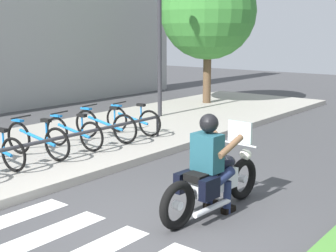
{
  "coord_description": "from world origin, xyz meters",
  "views": [
    {
      "loc": [
        -4.21,
        -3.81,
        2.51
      ],
      "look_at": [
        1.53,
        0.81,
        1.02
      ],
      "focal_mm": 49.37,
      "sensor_mm": 36.0,
      "label": 1
    }
  ],
  "objects_px": {
    "motorcycle": "(214,181)",
    "street_lamp": "(160,29)",
    "bicycle_6": "(105,125)",
    "tree_near_rack": "(208,11)",
    "rider": "(211,157)",
    "bicycle_5": "(74,132)",
    "bicycle_4": "(37,140)",
    "bicycle_7": "(133,120)",
    "bike_rack": "(35,144)"
  },
  "relations": [
    {
      "from": "motorcycle",
      "to": "bicycle_5",
      "type": "distance_m",
      "value": 4.03
    },
    {
      "from": "rider",
      "to": "tree_near_rack",
      "type": "height_order",
      "value": "tree_near_rack"
    },
    {
      "from": "rider",
      "to": "bicycle_6",
      "type": "relative_size",
      "value": 0.84
    },
    {
      "from": "bicycle_6",
      "to": "tree_near_rack",
      "type": "bearing_deg",
      "value": 13.44
    },
    {
      "from": "rider",
      "to": "bicycle_5",
      "type": "xyz_separation_m",
      "value": [
        0.86,
        3.94,
        -0.34
      ]
    },
    {
      "from": "bike_rack",
      "to": "bicycle_5",
      "type": "bearing_deg",
      "value": 22.58
    },
    {
      "from": "bicycle_7",
      "to": "bicycle_4",
      "type": "bearing_deg",
      "value": -179.99
    },
    {
      "from": "motorcycle",
      "to": "street_lamp",
      "type": "xyz_separation_m",
      "value": [
        4.85,
        5.03,
        2.14
      ]
    },
    {
      "from": "bicycle_5",
      "to": "street_lamp",
      "type": "xyz_separation_m",
      "value": [
        4.07,
        1.08,
        2.11
      ]
    },
    {
      "from": "rider",
      "to": "bicycle_6",
      "type": "distance_m",
      "value": 4.33
    },
    {
      "from": "bicycle_7",
      "to": "bike_rack",
      "type": "distance_m",
      "value": 3.16
    },
    {
      "from": "bicycle_5",
      "to": "bicycle_6",
      "type": "height_order",
      "value": "bicycle_6"
    },
    {
      "from": "bicycle_5",
      "to": "bicycle_7",
      "type": "height_order",
      "value": "bicycle_5"
    },
    {
      "from": "rider",
      "to": "bicycle_7",
      "type": "relative_size",
      "value": 0.92
    },
    {
      "from": "motorcycle",
      "to": "bicycle_7",
      "type": "xyz_separation_m",
      "value": [
        2.57,
        3.95,
        0.03
      ]
    },
    {
      "from": "bike_rack",
      "to": "bicycle_4",
      "type": "bearing_deg",
      "value": 51.29
    },
    {
      "from": "bike_rack",
      "to": "tree_near_rack",
      "type": "bearing_deg",
      "value": 13.59
    },
    {
      "from": "motorcycle",
      "to": "bicycle_6",
      "type": "height_order",
      "value": "motorcycle"
    },
    {
      "from": "bicycle_6",
      "to": "bike_rack",
      "type": "distance_m",
      "value": 2.29
    },
    {
      "from": "rider",
      "to": "tree_near_rack",
      "type": "bearing_deg",
      "value": 34.37
    },
    {
      "from": "street_lamp",
      "to": "bike_rack",
      "type": "bearing_deg",
      "value": -163.21
    },
    {
      "from": "bicycle_5",
      "to": "bicycle_6",
      "type": "relative_size",
      "value": 0.91
    },
    {
      "from": "bicycle_7",
      "to": "street_lamp",
      "type": "height_order",
      "value": "street_lamp"
    },
    {
      "from": "bicycle_7",
      "to": "motorcycle",
      "type": "bearing_deg",
      "value": -122.98
    },
    {
      "from": "rider",
      "to": "bicycle_4",
      "type": "bearing_deg",
      "value": 90.35
    },
    {
      "from": "motorcycle",
      "to": "street_lamp",
      "type": "relative_size",
      "value": 0.5
    },
    {
      "from": "bicycle_7",
      "to": "rider",
      "type": "bearing_deg",
      "value": -123.81
    },
    {
      "from": "bike_rack",
      "to": "bicycle_6",
      "type": "bearing_deg",
      "value": 14.0
    },
    {
      "from": "bicycle_7",
      "to": "bike_rack",
      "type": "relative_size",
      "value": 0.23
    },
    {
      "from": "motorcycle",
      "to": "bicycle_6",
      "type": "bearing_deg",
      "value": 67.02
    },
    {
      "from": "bike_rack",
      "to": "street_lamp",
      "type": "xyz_separation_m",
      "value": [
        5.4,
        1.63,
        2.02
      ]
    },
    {
      "from": "bike_rack",
      "to": "tree_near_rack",
      "type": "distance_m",
      "value": 9.02
    },
    {
      "from": "bicycle_5",
      "to": "bike_rack",
      "type": "xyz_separation_m",
      "value": [
        -1.33,
        -0.55,
        0.09
      ]
    },
    {
      "from": "street_lamp",
      "to": "bicycle_6",
      "type": "bearing_deg",
      "value": -161.31
    },
    {
      "from": "rider",
      "to": "street_lamp",
      "type": "distance_m",
      "value": 7.26
    },
    {
      "from": "street_lamp",
      "to": "tree_near_rack",
      "type": "bearing_deg",
      "value": 7.61
    },
    {
      "from": "bicycle_5",
      "to": "motorcycle",
      "type": "bearing_deg",
      "value": -101.27
    },
    {
      "from": "bicycle_4",
      "to": "street_lamp",
      "type": "relative_size",
      "value": 0.39
    },
    {
      "from": "bicycle_5",
      "to": "tree_near_rack",
      "type": "distance_m",
      "value": 7.7
    },
    {
      "from": "rider",
      "to": "motorcycle",
      "type": "bearing_deg",
      "value": -6.34
    },
    {
      "from": "bicycle_5",
      "to": "bicycle_6",
      "type": "distance_m",
      "value": 0.89
    },
    {
      "from": "bike_rack",
      "to": "tree_near_rack",
      "type": "relative_size",
      "value": 1.42
    },
    {
      "from": "bicycle_6",
      "to": "bicycle_7",
      "type": "relative_size",
      "value": 1.1
    },
    {
      "from": "rider",
      "to": "bicycle_4",
      "type": "xyz_separation_m",
      "value": [
        -0.02,
        3.94,
        -0.32
      ]
    },
    {
      "from": "bicycle_4",
      "to": "bicycle_6",
      "type": "xyz_separation_m",
      "value": [
        1.78,
        -0.0,
        0.0
      ]
    },
    {
      "from": "motorcycle",
      "to": "tree_near_rack",
      "type": "relative_size",
      "value": 0.45
    },
    {
      "from": "rider",
      "to": "bicycle_7",
      "type": "distance_m",
      "value": 4.76
    },
    {
      "from": "bicycle_7",
      "to": "bicycle_6",
      "type": "bearing_deg",
      "value": -179.98
    },
    {
      "from": "bicycle_4",
      "to": "tree_near_rack",
      "type": "relative_size",
      "value": 0.35
    },
    {
      "from": "rider",
      "to": "tree_near_rack",
      "type": "xyz_separation_m",
      "value": [
        7.93,
        5.42,
        2.37
      ]
    }
  ]
}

